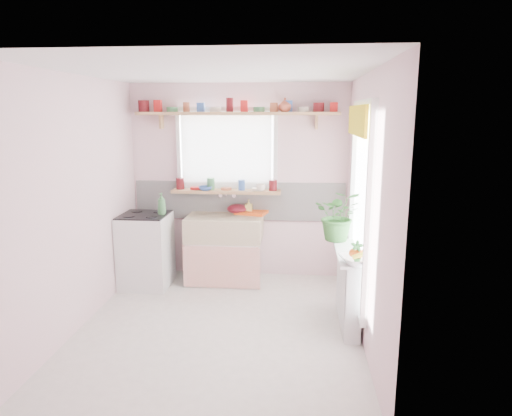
{
  "coord_description": "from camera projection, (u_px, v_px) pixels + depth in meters",
  "views": [
    {
      "loc": [
        0.76,
        -4.23,
        2.14
      ],
      "look_at": [
        0.32,
        0.55,
        1.13
      ],
      "focal_mm": 32.0,
      "sensor_mm": 36.0,
      "label": 1
    }
  ],
  "objects": [
    {
      "name": "shelf_vase",
      "position": [
        285.0,
        105.0,
        5.54
      ],
      "size": [
        0.18,
        0.18,
        0.17
      ],
      "primitive_type": "imported",
      "rotation": [
        0.0,
        0.0,
        -0.15
      ],
      "color": "#B75038",
      "rests_on": "pine_shelf"
    },
    {
      "name": "radiator_ledge",
      "position": [
        349.0,
        287.0,
        4.63
      ],
      "size": [
        0.22,
        0.95,
        0.78
      ],
      "color": "white",
      "rests_on": "ground"
    },
    {
      "name": "dish_tray",
      "position": [
        252.0,
        212.0,
        5.9
      ],
      "size": [
        0.44,
        0.37,
        0.04
      ],
      "primitive_type": "cube",
      "rotation": [
        0.0,
        0.0,
        -0.24
      ],
      "color": "#FF5916",
      "rests_on": "sink_unit"
    },
    {
      "name": "herb_pot",
      "position": [
        357.0,
        253.0,
        4.14
      ],
      "size": [
        0.12,
        0.09,
        0.22
      ],
      "primitive_type": "imported",
      "rotation": [
        0.0,
        0.0,
        -0.07
      ],
      "color": "#2A6A2B",
      "rests_on": "radiator_ledge"
    },
    {
      "name": "soap_bottle_sink",
      "position": [
        249.0,
        207.0,
        5.89
      ],
      "size": [
        0.09,
        0.09,
        0.18
      ],
      "primitive_type": "imported",
      "rotation": [
        0.0,
        0.0,
        -0.09
      ],
      "color": "#E0CD63",
      "rests_on": "sink_unit"
    },
    {
      "name": "pine_shelf",
      "position": [
        237.0,
        114.0,
        5.63
      ],
      "size": [
        2.52,
        0.24,
        0.04
      ],
      "primitive_type": "cube",
      "color": "tan",
      "rests_on": "room"
    },
    {
      "name": "sill_cup",
      "position": [
        261.0,
        188.0,
        5.74
      ],
      "size": [
        0.12,
        0.12,
        0.09
      ],
      "primitive_type": "imported",
      "rotation": [
        0.0,
        0.0,
        0.09
      ],
      "color": "#F1E2D0",
      "rests_on": "windowsill"
    },
    {
      "name": "cooker_bottle",
      "position": [
        162.0,
        204.0,
        5.53
      ],
      "size": [
        0.12,
        0.12,
        0.26
      ],
      "primitive_type": "imported",
      "rotation": [
        0.0,
        0.0,
        -0.17
      ],
      "color": "#468D51",
      "rests_on": "cooker"
    },
    {
      "name": "sill_crockery",
      "position": [
        225.0,
        186.0,
        5.84
      ],
      "size": [
        1.35,
        0.11,
        0.12
      ],
      "color": "#590F14",
      "rests_on": "windowsill"
    },
    {
      "name": "sill_bowl",
      "position": [
        205.0,
        188.0,
        5.81
      ],
      "size": [
        0.19,
        0.19,
        0.05
      ],
      "primitive_type": "imported",
      "rotation": [
        0.0,
        0.0,
        -0.13
      ],
      "color": "#3156A0",
      "rests_on": "windowsill"
    },
    {
      "name": "sink_unit",
      "position": [
        225.0,
        248.0,
        5.82
      ],
      "size": [
        0.95,
        0.65,
        1.11
      ],
      "color": "white",
      "rests_on": "ground"
    },
    {
      "name": "cooker",
      "position": [
        146.0,
        250.0,
        5.66
      ],
      "size": [
        0.58,
        0.58,
        0.93
      ],
      "color": "white",
      "rests_on": "ground"
    },
    {
      "name": "fruit_bowl",
      "position": [
        359.0,
        260.0,
        4.15
      ],
      "size": [
        0.43,
        0.43,
        0.08
      ],
      "primitive_type": "imported",
      "rotation": [
        0.0,
        0.0,
        0.35
      ],
      "color": "white",
      "rests_on": "radiator_ledge"
    },
    {
      "name": "jade_plant",
      "position": [
        339.0,
        215.0,
        4.89
      ],
      "size": [
        0.54,
        0.47,
        0.56
      ],
      "primitive_type": "imported",
      "rotation": [
        0.0,
        0.0,
        -0.08
      ],
      "color": "#316C2B",
      "rests_on": "radiator_ledge"
    },
    {
      "name": "colander",
      "position": [
        237.0,
        209.0,
        5.91
      ],
      "size": [
        0.27,
        0.27,
        0.12
      ],
      "primitive_type": "ellipsoid",
      "rotation": [
        0.0,
        0.0,
        -0.03
      ],
      "color": "#5C0F1C",
      "rests_on": "sink_unit"
    },
    {
      "name": "shelf_crockery",
      "position": [
        237.0,
        107.0,
        5.61
      ],
      "size": [
        2.47,
        0.11,
        0.12
      ],
      "color": "#590F14",
      "rests_on": "pine_shelf"
    },
    {
      "name": "room",
      "position": [
        289.0,
        182.0,
        5.13
      ],
      "size": [
        3.2,
        3.2,
        3.2
      ],
      "color": "silver",
      "rests_on": "ground"
    },
    {
      "name": "fruit",
      "position": [
        360.0,
        253.0,
        4.14
      ],
      "size": [
        0.2,
        0.14,
        0.1
      ],
      "color": "orange",
      "rests_on": "fruit_bowl"
    },
    {
      "name": "windowsill",
      "position": [
        226.0,
        191.0,
        5.85
      ],
      "size": [
        1.4,
        0.22,
        0.04
      ],
      "primitive_type": "cube",
      "color": "tan",
      "rests_on": "room"
    }
  ]
}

